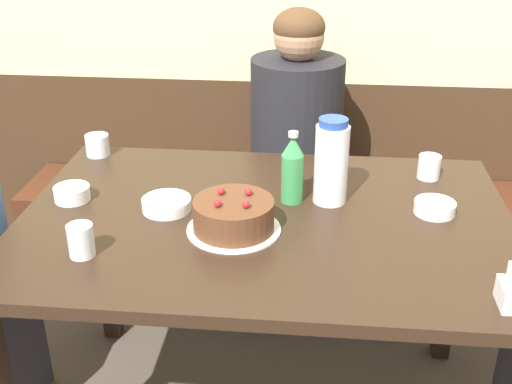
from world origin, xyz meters
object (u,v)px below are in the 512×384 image
at_px(glass_water_tall, 97,145).
at_px(person_pale_blue_shirt, 295,173).
at_px(birthday_cake, 234,216).
at_px(glass_tumbler_short, 429,167).
at_px(glass_shot_small, 81,240).
at_px(soju_bottle, 292,169).
at_px(bench_seat, 281,238).
at_px(water_pitcher, 331,162).
at_px(bowl_side_dish, 435,207).
at_px(bowl_soup_white, 167,204).
at_px(bowl_rice_small, 72,193).

xyz_separation_m(glass_water_tall, person_pale_blue_shirt, (0.66, 0.33, -0.22)).
relative_size(birthday_cake, glass_tumbler_short, 3.40).
bearing_deg(glass_shot_small, soju_bottle, 35.00).
bearing_deg(bench_seat, water_pitcher, -76.16).
height_order(water_pitcher, soju_bottle, water_pitcher).
relative_size(bowl_side_dish, glass_tumbler_short, 1.56).
height_order(water_pitcher, glass_water_tall, water_pitcher).
relative_size(glass_water_tall, glass_shot_small, 0.95).
distance_m(water_pitcher, bowl_soup_white, 0.48).
bearing_deg(glass_shot_small, glass_tumbler_short, 31.09).
relative_size(bowl_soup_white, person_pale_blue_shirt, 0.11).
height_order(birthday_cake, water_pitcher, water_pitcher).
height_order(bench_seat, person_pale_blue_shirt, person_pale_blue_shirt).
bearing_deg(soju_bottle, birthday_cake, -127.26).
relative_size(bowl_soup_white, glass_water_tall, 1.76).
bearing_deg(bowl_rice_small, bench_seat, 54.07).
height_order(soju_bottle, glass_shot_small, soju_bottle).
xyz_separation_m(bowl_side_dish, glass_shot_small, (-0.90, -0.31, 0.02)).
xyz_separation_m(soju_bottle, person_pale_blue_shirt, (-0.01, 0.62, -0.29)).
xyz_separation_m(bench_seat, glass_shot_small, (-0.43, -1.08, 0.59)).
xyz_separation_m(bench_seat, glass_tumbler_short, (0.48, -0.52, 0.58)).
height_order(bench_seat, glass_shot_small, glass_shot_small).
height_order(water_pitcher, bowl_side_dish, water_pitcher).
relative_size(soju_bottle, glass_tumbler_short, 2.89).
bearing_deg(person_pale_blue_shirt, bowl_soup_white, -25.34).
bearing_deg(glass_water_tall, birthday_cake, -42.09).
distance_m(soju_bottle, bowl_rice_small, 0.64).
distance_m(glass_water_tall, glass_tumbler_short, 1.09).
bearing_deg(glass_tumbler_short, bowl_rice_small, -166.20).
distance_m(bowl_rice_small, glass_shot_small, 0.32).
relative_size(water_pitcher, bowl_soup_white, 1.81).
distance_m(bench_seat, birthday_cake, 1.09).
xyz_separation_m(bowl_rice_small, person_pale_blue_shirt, (0.62, 0.67, -0.21)).
height_order(glass_water_tall, glass_tumbler_short, glass_tumbler_short).
distance_m(bowl_soup_white, glass_water_tall, 0.49).
xyz_separation_m(bench_seat, bowl_soup_white, (-0.28, -0.82, 0.56)).
bearing_deg(glass_tumbler_short, person_pale_blue_shirt, 135.88).
bearing_deg(water_pitcher, person_pale_blue_shirt, 101.22).
relative_size(bench_seat, bowl_side_dish, 18.89).
distance_m(soju_bottle, bowl_soup_white, 0.37).
relative_size(bench_seat, glass_water_tall, 27.37).
height_order(water_pitcher, glass_tumbler_short, water_pitcher).
relative_size(water_pitcher, bowl_side_dish, 2.19).
bearing_deg(bowl_side_dish, bowl_rice_small, -178.95).
xyz_separation_m(birthday_cake, glass_shot_small, (-0.36, -0.16, -0.00)).
xyz_separation_m(glass_tumbler_short, glass_shot_small, (-0.92, -0.55, 0.01)).
xyz_separation_m(water_pitcher, person_pale_blue_shirt, (-0.12, 0.61, -0.31)).
bearing_deg(bowl_side_dish, water_pitcher, 170.88).
bearing_deg(birthday_cake, bowl_side_dish, 15.72).
distance_m(birthday_cake, soju_bottle, 0.25).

